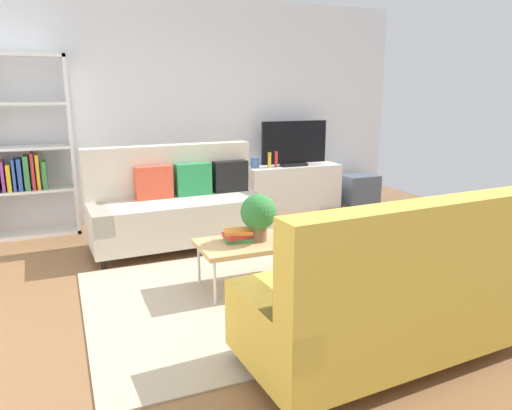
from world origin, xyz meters
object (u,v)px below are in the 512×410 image
storage_trunk (359,189)px  potted_plant (258,214)px  coffee_table (261,243)px  tv (294,144)px  bottle_1 (276,159)px  table_book_0 (238,239)px  couch_beige (178,205)px  couch_green (393,296)px  bookshelf (21,155)px  tv_console (293,187)px  vase_0 (255,163)px  bottle_0 (269,160)px

storage_trunk → potted_plant: potted_plant is taller
coffee_table → tv: 2.93m
bottle_1 → table_book_0: bearing=-121.8°
couch_beige → storage_trunk: (3.05, 0.91, -0.23)m
couch_green → bookshelf: bookshelf is taller
tv_console → potted_plant: (-1.58, -2.44, 0.34)m
couch_green → coffee_table: bearing=98.2°
vase_0 → storage_trunk: bearing=-5.1°
bookshelf → storage_trunk: 4.69m
couch_beige → table_book_0: (0.20, -1.36, -0.01)m
couch_beige → potted_plant: size_ratio=4.69×
tv → potted_plant: tv is taller
coffee_table → bottle_1: (1.26, 2.40, 0.36)m
couch_beige → bottle_1: couch_beige is taller
tv → potted_plant: size_ratio=2.42×
tv_console → table_book_0: (-1.74, -2.38, 0.12)m
couch_beige → bottle_0: (1.55, 0.97, 0.30)m
tv → storage_trunk: 1.32m
couch_green → bottle_1: 3.95m
coffee_table → couch_beige: bearing=105.3°
table_book_0 → bottle_1: bearing=58.2°
couch_beige → couch_green: (0.68, -2.84, -0.01)m
bottle_1 → potted_plant: bearing=-118.2°
table_book_0 → bottle_0: (1.34, 2.34, 0.31)m
coffee_table → potted_plant: (-0.02, 0.00, 0.27)m
tv_console → couch_green: bearing=-108.2°
tv_console → storage_trunk: (1.10, -0.10, -0.10)m
bookshelf → potted_plant: (1.95, -2.46, -0.31)m
couch_green → potted_plant: bearing=99.1°
storage_trunk → bottle_1: bearing=177.5°
tv_console → table_book_0: 2.95m
coffee_table → bottle_0: size_ratio=5.05×
couch_green → vase_0: bearing=76.7°
couch_green → tv_console: 4.06m
storage_trunk → coffee_table: bearing=-138.7°
couch_beige → coffee_table: (0.39, -1.42, -0.06)m
tv_console → vase_0: (-0.58, 0.05, 0.39)m
coffee_table → bookshelf: (-1.97, 2.46, 0.57)m
tv → vase_0: bearing=173.1°
vase_0 → bottle_1: (0.29, -0.09, 0.04)m
couch_green → tv_console: bearing=68.5°
couch_beige → bottle_1: (1.65, 0.97, 0.30)m
couch_beige → potted_plant: bearing=102.0°
couch_green → potted_plant: (-0.31, 1.42, 0.22)m
bookshelf → storage_trunk: size_ratio=4.04×
storage_trunk → table_book_0: 3.65m
bookshelf → table_book_0: bookshelf is taller
tv_console → bottle_0: bearing=-174.3°
potted_plant → vase_0: (1.00, 2.49, 0.05)m
couch_green → table_book_0: bearing=104.4°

